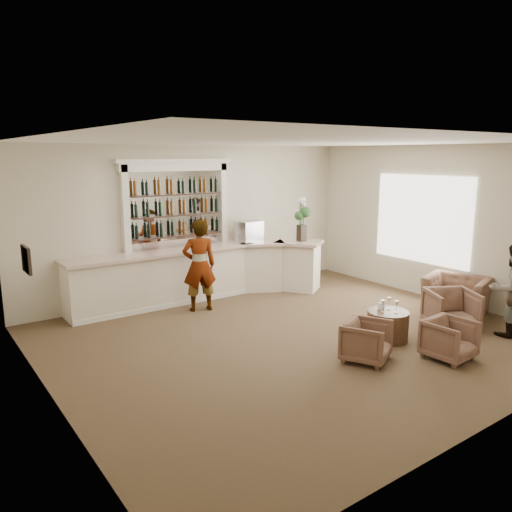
{
  "coord_description": "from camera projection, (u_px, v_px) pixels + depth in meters",
  "views": [
    {
      "loc": [
        -5.34,
        -6.2,
        3.09
      ],
      "look_at": [
        -0.23,
        0.9,
        1.31
      ],
      "focal_mm": 35.0,
      "sensor_mm": 36.0,
      "label": 1
    }
  ],
  "objects": [
    {
      "name": "flower_vase",
      "position": [
        302.0,
        217.0,
        11.34
      ],
      "size": [
        0.26,
        0.26,
        1.0
      ],
      "color": "black",
      "rests_on": "bar_counter"
    },
    {
      "name": "wine_glass_tbl_c",
      "position": [
        397.0,
        307.0,
        8.29
      ],
      "size": [
        0.07,
        0.07,
        0.21
      ],
      "primitive_type": null,
      "color": "white",
      "rests_on": "cocktail_table"
    },
    {
      "name": "armchair_left",
      "position": [
        366.0,
        341.0,
        7.56
      ],
      "size": [
        0.9,
        0.91,
        0.62
      ],
      "primitive_type": "imported",
      "rotation": [
        0.0,
        0.0,
        0.47
      ],
      "color": "brown",
      "rests_on": "ground"
    },
    {
      "name": "espresso_machine",
      "position": [
        249.0,
        231.0,
        11.38
      ],
      "size": [
        0.56,
        0.48,
        0.47
      ],
      "primitive_type": "cube",
      "rotation": [
        0.0,
        0.0,
        0.07
      ],
      "color": "#BCBCC1",
      "rests_on": "bar_counter"
    },
    {
      "name": "napkin_holder",
      "position": [
        381.0,
        306.0,
        8.48
      ],
      "size": [
        0.08,
        0.08,
        0.12
      ],
      "primitive_type": "cube",
      "color": "white",
      "rests_on": "cocktail_table"
    },
    {
      "name": "wine_glass_bar_right",
      "position": [
        237.0,
        238.0,
        11.22
      ],
      "size": [
        0.07,
        0.07,
        0.21
      ],
      "primitive_type": null,
      "color": "white",
      "rests_on": "bar_counter"
    },
    {
      "name": "guest",
      "position": [
        512.0,
        290.0,
        8.53
      ],
      "size": [
        1.0,
        0.94,
        1.63
      ],
      "primitive_type": "imported",
      "rotation": [
        0.0,
        0.0,
        2.6
      ],
      "color": "gray",
      "rests_on": "ground"
    },
    {
      "name": "sommelier",
      "position": [
        199.0,
        265.0,
        9.92
      ],
      "size": [
        0.77,
        0.61,
        1.85
      ],
      "primitive_type": "imported",
      "rotation": [
        0.0,
        0.0,
        2.86
      ],
      "color": "gray",
      "rests_on": "ground"
    },
    {
      "name": "wine_glass_bar_left",
      "position": [
        208.0,
        242.0,
        10.71
      ],
      "size": [
        0.07,
        0.07,
        0.21
      ],
      "primitive_type": null,
      "color": "white",
      "rests_on": "bar_counter"
    },
    {
      "name": "room_shell",
      "position": [
        280.0,
        198.0,
        8.79
      ],
      "size": [
        8.04,
        7.02,
        3.32
      ],
      "color": "beige",
      "rests_on": "ground"
    },
    {
      "name": "wine_glass_tbl_b",
      "position": [
        389.0,
        303.0,
        8.49
      ],
      "size": [
        0.07,
        0.07,
        0.21
      ],
      "primitive_type": null,
      "color": "white",
      "rests_on": "cocktail_table"
    },
    {
      "name": "back_bar_alcove",
      "position": [
        177.0,
        205.0,
        10.62
      ],
      "size": [
        2.64,
        0.25,
        3.0
      ],
      "color": "white",
      "rests_on": "ground"
    },
    {
      "name": "bar_counter",
      "position": [
        202.0,
        273.0,
        10.77
      ],
      "size": [
        5.72,
        1.8,
        1.14
      ],
      "color": "white",
      "rests_on": "ground"
    },
    {
      "name": "armchair_right",
      "position": [
        451.0,
        310.0,
        8.89
      ],
      "size": [
        1.08,
        1.09,
        0.73
      ],
      "primitive_type": "imported",
      "rotation": [
        0.0,
        0.0,
        -0.52
      ],
      "color": "brown",
      "rests_on": "ground"
    },
    {
      "name": "armchair_far",
      "position": [
        456.0,
        295.0,
        9.82
      ],
      "size": [
        1.3,
        1.39,
        0.74
      ],
      "primitive_type": "imported",
      "rotation": [
        0.0,
        0.0,
        -1.25
      ],
      "color": "brown",
      "rests_on": "ground"
    },
    {
      "name": "ground",
      "position": [
        297.0,
        337.0,
        8.6
      ],
      "size": [
        8.0,
        8.0,
        0.0
      ],
      "primitive_type": "plane",
      "color": "brown",
      "rests_on": "ground"
    },
    {
      "name": "armchair_center",
      "position": [
        449.0,
        340.0,
        7.63
      ],
      "size": [
        0.71,
        0.72,
        0.62
      ],
      "primitive_type": "imported",
      "rotation": [
        0.0,
        0.0,
        0.06
      ],
      "color": "brown",
      "rests_on": "ground"
    },
    {
      "name": "cocktail_table",
      "position": [
        388.0,
        325.0,
        8.44
      ],
      "size": [
        0.69,
        0.69,
        0.5
      ],
      "primitive_type": "cylinder",
      "color": "brown",
      "rests_on": "ground"
    },
    {
      "name": "wine_glass_tbl_a",
      "position": [
        383.0,
        306.0,
        8.32
      ],
      "size": [
        0.07,
        0.07,
        0.21
      ],
      "primitive_type": null,
      "color": "white",
      "rests_on": "cocktail_table"
    }
  ]
}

